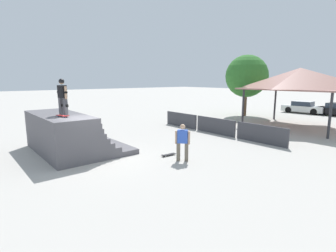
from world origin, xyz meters
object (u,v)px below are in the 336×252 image
Objects in this scene: tree_far_back at (247,76)px; parked_car_white at (303,108)px; skateboard_on_deck at (63,116)px; skateboard_on_ground at (168,155)px; skater_on_deck at (62,94)px; bystander_walking at (183,141)px.

parked_car_white is (2.78, 6.58, -3.27)m from tree_far_back.
skateboard_on_ground is at bearing 41.54° from skateboard_on_deck.
skater_on_deck is at bearing 143.03° from skateboard_on_deck.
skater_on_deck reaches higher than skateboard_on_ground.
skateboard_on_ground is 0.13× the size of tree_far_back.
bystander_walking is (3.64, 3.93, -1.07)m from skateboard_on_deck.
parked_car_white is at bearing 76.20° from skateboard_on_deck.
skateboard_on_ground is at bearing -86.41° from parked_car_white.
skateboard_on_deck is at bearing 5.39° from bystander_walking.
skateboard_on_deck reaches higher than skateboard_on_ground.
tree_far_back is at bearing -106.88° from bystander_walking.
parked_car_white is at bearing 67.09° from tree_far_back.
skateboard_on_deck is at bearing -31.66° from skateboard_on_ground.
tree_far_back reaches higher than bystander_walking.
bystander_walking is at bearing 91.49° from skateboard_on_ground.
bystander_walking reaches higher than skateboard_on_ground.
tree_far_back is at bearing 84.99° from skateboard_on_deck.
parked_car_white is at bearing -169.78° from skateboard_on_ground.
skateboard_on_deck reaches higher than bystander_walking.
bystander_walking is (4.22, 3.70, -1.98)m from skater_on_deck.
skater_on_deck is 18.59m from tree_far_back.
skater_on_deck is 0.29× the size of tree_far_back.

